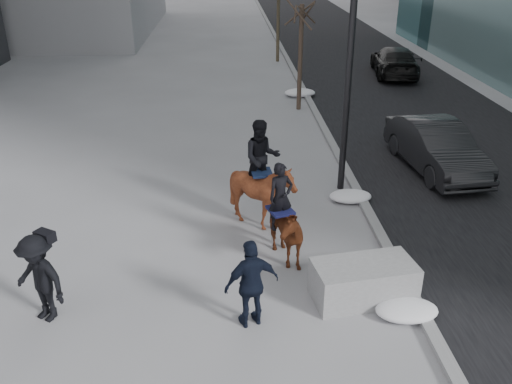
{
  "coord_description": "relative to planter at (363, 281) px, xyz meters",
  "views": [
    {
      "loc": [
        -0.6,
        -9.37,
        6.53
      ],
      "look_at": [
        0.0,
        1.2,
        1.5
      ],
      "focal_mm": 38.0,
      "sensor_mm": 36.0,
      "label": 1
    }
  ],
  "objects": [
    {
      "name": "ground",
      "position": [
        -2.0,
        0.67,
        -0.39
      ],
      "size": [
        120.0,
        120.0,
        0.0
      ],
      "primitive_type": "plane",
      "color": "gray",
      "rests_on": "ground"
    },
    {
      "name": "road",
      "position": [
        5.0,
        10.67,
        -0.39
      ],
      "size": [
        8.0,
        90.0,
        0.01
      ],
      "primitive_type": "cube",
      "color": "black",
      "rests_on": "ground"
    },
    {
      "name": "curb",
      "position": [
        1.0,
        10.67,
        -0.33
      ],
      "size": [
        0.25,
        90.0,
        0.12
      ],
      "primitive_type": "cube",
      "color": "gray",
      "rests_on": "ground"
    },
    {
      "name": "planter",
      "position": [
        0.0,
        0.0,
        0.0
      ],
      "size": [
        2.1,
        1.29,
        0.79
      ],
      "primitive_type": "cube",
      "rotation": [
        0.0,
        0.0,
        0.16
      ],
      "color": "gray",
      "rests_on": "ground"
    },
    {
      "name": "car_near",
      "position": [
        3.71,
        6.34,
        0.35
      ],
      "size": [
        2.03,
        4.63,
        1.48
      ],
      "primitive_type": "imported",
      "rotation": [
        0.0,
        0.0,
        0.11
      ],
      "color": "black",
      "rests_on": "ground"
    },
    {
      "name": "car_far",
      "position": [
        6.03,
        18.63,
        0.33
      ],
      "size": [
        2.73,
        5.22,
        1.45
      ],
      "primitive_type": "imported",
      "rotation": [
        0.0,
        0.0,
        2.99
      ],
      "color": "black",
      "rests_on": "ground"
    },
    {
      "name": "tree_near",
      "position": [
        0.4,
        12.96,
        1.91
      ],
      "size": [
        1.2,
        1.2,
        4.61
      ],
      "primitive_type": null,
      "color": "#352A1F",
      "rests_on": "ground"
    },
    {
      "name": "tree_far",
      "position": [
        0.4,
        22.42,
        2.05
      ],
      "size": [
        1.2,
        1.2,
        4.89
      ],
      "primitive_type": null,
      "color": "#392F22",
      "rests_on": "ground"
    },
    {
      "name": "mounted_left",
      "position": [
        -1.49,
        1.54,
        0.44
      ],
      "size": [
        1.32,
        1.89,
        2.23
      ],
      "color": "#4E230F",
      "rests_on": "ground"
    },
    {
      "name": "mounted_right",
      "position": [
        -1.79,
        3.08,
        0.68
      ],
      "size": [
        1.56,
        1.72,
        2.69
      ],
      "color": "#4A1D0E",
      "rests_on": "ground"
    },
    {
      "name": "feeder",
      "position": [
        -2.23,
        -0.65,
        0.48
      ],
      "size": [
        1.11,
        1.01,
        1.75
      ],
      "color": "black",
      "rests_on": "ground"
    },
    {
      "name": "camera_crew",
      "position": [
        -6.08,
        -0.27,
        0.49
      ],
      "size": [
        1.31,
        1.15,
        1.75
      ],
      "color": "black",
      "rests_on": "ground"
    },
    {
      "name": "lamppost",
      "position": [
        0.6,
        5.18,
        4.6
      ],
      "size": [
        0.25,
        0.8,
        9.09
      ],
      "color": "black",
      "rests_on": "ground"
    },
    {
      "name": "snow_piles",
      "position": [
        0.7,
        7.69,
        -0.23
      ],
      "size": [
        1.38,
        16.31,
        0.35
      ],
      "color": "white",
      "rests_on": "ground"
    }
  ]
}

